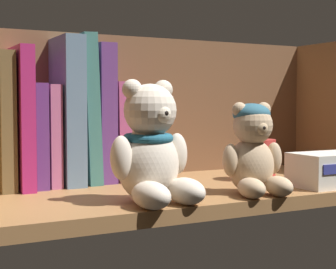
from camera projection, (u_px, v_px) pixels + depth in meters
shelf_board at (180, 193)px, 82.66cm from camera, size 71.85×29.89×2.00cm
shelf_back_panel at (138, 112)px, 95.67cm from camera, size 74.25×1.20×26.52cm
book_3 at (0, 121)px, 80.71cm from camera, size 2.22×13.05×20.32cm
book_4 at (17, 118)px, 81.85cm from camera, size 2.08×14.87×21.16cm
book_5 at (33, 135)px, 83.11cm from camera, size 1.88×11.95×15.81cm
book_6 at (47, 135)px, 84.14cm from camera, size 1.79×11.04×15.65cm
book_7 at (65, 111)px, 85.25cm from camera, size 3.17×12.32×23.13cm
book_8 at (83, 109)px, 86.64cm from camera, size 2.94×10.65×23.71cm
book_9 at (99, 113)px, 87.97cm from camera, size 2.70×9.40×22.33cm
book_10 at (115, 131)px, 89.44cm from camera, size 2.39×9.08×16.34cm
teddy_bear_larger at (151, 150)px, 69.16cm from camera, size 11.78×12.17×15.92cm
teddy_bear_smaller at (253, 151)px, 75.77cm from camera, size 9.56×9.79×13.00cm
pillar_candle at (259, 160)px, 89.16cm from camera, size 5.67×5.67×6.83cm
small_product_box at (328, 170)px, 82.88cm from camera, size 10.85×7.71×5.17cm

